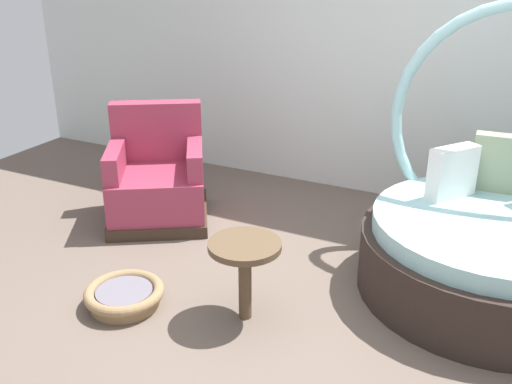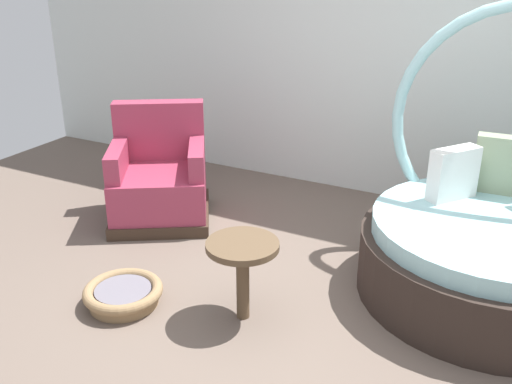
# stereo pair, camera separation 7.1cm
# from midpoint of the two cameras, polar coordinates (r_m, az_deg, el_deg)

# --- Properties ---
(ground_plane) EXTENTS (8.00, 8.00, 0.02)m
(ground_plane) POSITION_cam_midpoint_polar(r_m,az_deg,el_deg) (3.64, 3.52, -12.65)
(ground_plane) COLOR #66564C
(back_wall) EXTENTS (8.00, 0.12, 2.88)m
(back_wall) POSITION_cam_midpoint_polar(r_m,az_deg,el_deg) (5.17, 14.66, 14.78)
(back_wall) COLOR silver
(back_wall) RESTS_ON ground_plane
(round_daybed) EXTENTS (1.67, 1.67, 1.85)m
(round_daybed) POSITION_cam_midpoint_polar(r_m,az_deg,el_deg) (4.06, 23.04, -4.35)
(round_daybed) COLOR #2D231E
(round_daybed) RESTS_ON ground_plane
(red_armchair) EXTENTS (1.10, 1.10, 0.94)m
(red_armchair) POSITION_cam_midpoint_polar(r_m,az_deg,el_deg) (4.86, -9.14, 1.16)
(red_armchair) COLOR #38281E
(red_armchair) RESTS_ON ground_plane
(pet_basket) EXTENTS (0.51, 0.51, 0.13)m
(pet_basket) POSITION_cam_midpoint_polar(r_m,az_deg,el_deg) (3.82, -12.55, -9.88)
(pet_basket) COLOR #8E704C
(pet_basket) RESTS_ON ground_plane
(side_table) EXTENTS (0.44, 0.44, 0.52)m
(side_table) POSITION_cam_midpoint_polar(r_m,az_deg,el_deg) (3.43, -0.76, -6.44)
(side_table) COLOR brown
(side_table) RESTS_ON ground_plane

